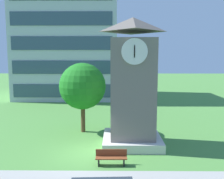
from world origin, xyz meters
The scene contains 6 objects.
ground_plane centered at (0.00, 0.00, 0.00)m, with size 160.00×160.00×0.00m, color #4C893D.
kerb_strip centered at (0.00, -3.10, 0.00)m, with size 120.00×1.60×0.01m, color #9E9E99.
office_building centered at (-5.45, 24.69, 8.00)m, with size 14.70×12.35×16.00m.
clock_tower centered at (2.85, 2.02, 3.88)m, with size 4.03×4.03×8.81m.
park_bench centered at (1.43, -1.53, 0.46)m, with size 1.81×0.51×0.88m.
tree_streetside centered at (-0.99, 4.97, 3.80)m, with size 3.78×3.78×5.71m.
Camera 1 is at (1.62, -15.31, 6.16)m, focal length 40.33 mm.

